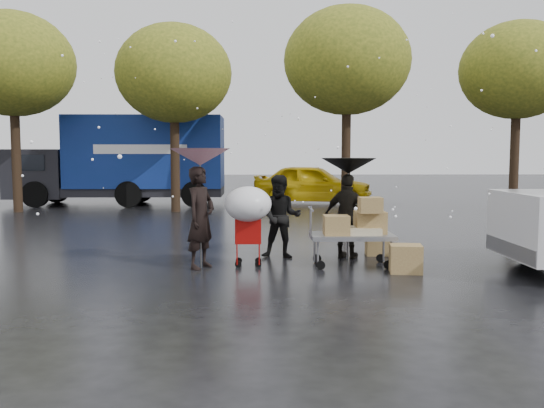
{
  "coord_description": "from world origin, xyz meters",
  "views": [
    {
      "loc": [
        -0.59,
        -10.24,
        2.05
      ],
      "look_at": [
        -0.32,
        1.0,
        1.06
      ],
      "focal_mm": 38.0,
      "sensor_mm": 36.0,
      "label": 1
    }
  ],
  "objects_px": {
    "vendor_cart": "(357,227)",
    "shopping_cart": "(248,209)",
    "yellow_taxi": "(312,184)",
    "person_black": "(348,216)",
    "person_pink": "(201,218)",
    "blue_truck": "(126,161)"
  },
  "relations": [
    {
      "from": "vendor_cart",
      "to": "shopping_cart",
      "type": "xyz_separation_m",
      "value": [
        -1.97,
        -0.07,
        0.34
      ]
    },
    {
      "from": "shopping_cart",
      "to": "yellow_taxi",
      "type": "relative_size",
      "value": 0.31
    },
    {
      "from": "vendor_cart",
      "to": "yellow_taxi",
      "type": "xyz_separation_m",
      "value": [
        0.41,
        12.88,
        0.08
      ]
    },
    {
      "from": "person_black",
      "to": "shopping_cart",
      "type": "xyz_separation_m",
      "value": [
        -1.93,
        -0.84,
        0.24
      ]
    },
    {
      "from": "shopping_cart",
      "to": "vendor_cart",
      "type": "bearing_deg",
      "value": 2.18
    },
    {
      "from": "yellow_taxi",
      "to": "vendor_cart",
      "type": "bearing_deg",
      "value": -169.16
    },
    {
      "from": "yellow_taxi",
      "to": "person_pink",
      "type": "bearing_deg",
      "value": 178.75
    },
    {
      "from": "person_pink",
      "to": "yellow_taxi",
      "type": "height_order",
      "value": "person_pink"
    },
    {
      "from": "vendor_cart",
      "to": "person_black",
      "type": "bearing_deg",
      "value": 92.86
    },
    {
      "from": "person_pink",
      "to": "person_black",
      "type": "xyz_separation_m",
      "value": [
        2.77,
        0.88,
        -0.08
      ]
    },
    {
      "from": "person_black",
      "to": "vendor_cart",
      "type": "height_order",
      "value": "person_black"
    },
    {
      "from": "person_black",
      "to": "blue_truck",
      "type": "bearing_deg",
      "value": -29.55
    },
    {
      "from": "shopping_cart",
      "to": "blue_truck",
      "type": "distance_m",
      "value": 13.77
    },
    {
      "from": "person_pink",
      "to": "person_black",
      "type": "bearing_deg",
      "value": -43.31
    },
    {
      "from": "person_pink",
      "to": "yellow_taxi",
      "type": "relative_size",
      "value": 0.38
    },
    {
      "from": "person_pink",
      "to": "vendor_cart",
      "type": "xyz_separation_m",
      "value": [
        2.81,
        0.12,
        -0.18
      ]
    },
    {
      "from": "vendor_cart",
      "to": "yellow_taxi",
      "type": "relative_size",
      "value": 0.32
    },
    {
      "from": "yellow_taxi",
      "to": "shopping_cart",
      "type": "bearing_deg",
      "value": -177.74
    },
    {
      "from": "person_pink",
      "to": "vendor_cart",
      "type": "height_order",
      "value": "person_pink"
    },
    {
      "from": "vendor_cart",
      "to": "yellow_taxi",
      "type": "height_order",
      "value": "yellow_taxi"
    },
    {
      "from": "person_pink",
      "to": "shopping_cart",
      "type": "xyz_separation_m",
      "value": [
        0.84,
        0.04,
        0.15
      ]
    },
    {
      "from": "shopping_cart",
      "to": "blue_truck",
      "type": "height_order",
      "value": "blue_truck"
    }
  ]
}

